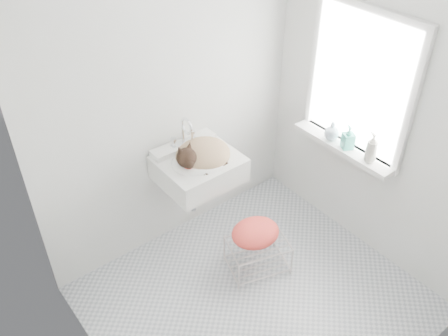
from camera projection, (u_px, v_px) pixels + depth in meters
floor at (256, 300)px, 3.57m from camera, size 2.20×2.00×0.02m
back_wall at (170, 98)px, 3.45m from camera, size 2.20×0.02×2.50m
right_wall at (383, 105)px, 3.36m from camera, size 0.02×2.00×2.50m
left_wall at (90, 251)px, 2.28m from camera, size 0.02×2.00×2.50m
window_glass at (361, 83)px, 3.42m from camera, size 0.01×0.80×1.00m
window_frame at (359, 83)px, 3.41m from camera, size 0.04×0.90×1.10m
windowsill at (343, 147)px, 3.70m from camera, size 0.16×0.88×0.04m
sink at (198, 158)px, 3.55m from camera, size 0.58×0.50×0.23m
faucet at (183, 132)px, 3.57m from camera, size 0.21×0.15×0.21m
cat at (201, 154)px, 3.52m from camera, size 0.47×0.41×0.27m
wire_rack at (258, 253)px, 3.74m from camera, size 0.51×0.42×0.26m
towel at (255, 238)px, 3.68m from camera, size 0.42×0.34×0.16m
bottle_a at (369, 161)px, 3.52m from camera, size 0.09×0.09×0.19m
bottle_b at (346, 148)px, 3.65m from camera, size 0.11×0.11×0.18m
bottle_c at (331, 139)px, 3.75m from camera, size 0.14×0.14×0.15m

